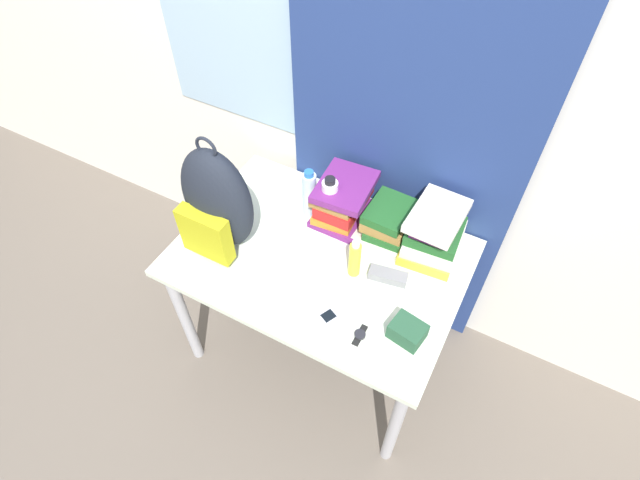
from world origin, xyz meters
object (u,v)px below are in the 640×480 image
backpack (217,203)px  sunglasses_case (388,276)px  sunscreen_bottle (355,259)px  book_stack_right (435,232)px  book_stack_left (343,199)px  water_bottle (309,194)px  camera_pouch (407,331)px  wristwatch (360,335)px  cell_phone (328,317)px  book_stack_center (388,221)px  sports_bottle (330,203)px

backpack → sunglasses_case: backpack is taller
sunscreen_bottle → book_stack_right: bearing=49.0°
book_stack_left → water_bottle: (-0.13, -0.05, 0.01)m
backpack → sunglasses_case: size_ratio=3.39×
sunscreen_bottle → camera_pouch: size_ratio=1.38×
backpack → wristwatch: 0.72m
cell_phone → sunglasses_case: bearing=65.7°
sunscreen_bottle → wristwatch: (0.14, -0.24, -0.08)m
book_stack_right → wristwatch: 0.51m
backpack → book_stack_center: 0.69m
sports_bottle → sunscreen_bottle: size_ratio=1.37×
backpack → sunscreen_bottle: 0.56m
sunglasses_case → backpack: bearing=-167.5°
book_stack_left → camera_pouch: (0.47, -0.42, -0.06)m
book_stack_right → sunscreen_bottle: bearing=-131.0°
sunglasses_case → camera_pouch: camera_pouch is taller
backpack → camera_pouch: 0.85m
backpack → sports_bottle: bearing=42.6°
sports_bottle → sunglasses_case: bearing=-24.4°
wristwatch → sunscreen_bottle: bearing=120.5°
sports_bottle → sunglasses_case: sports_bottle is taller
water_bottle → sunglasses_case: 0.48m
backpack → sports_bottle: 0.46m
sports_bottle → wristwatch: sports_bottle is taller
book_stack_left → sports_bottle: (-0.03, -0.06, 0.02)m
book_stack_center → sunscreen_bottle: (-0.03, -0.25, 0.02)m
book_stack_right → sunscreen_bottle: (-0.22, -0.26, -0.02)m
book_stack_center → sunglasses_case: 0.24m
book_stack_left → cell_phone: book_stack_left is taller
book_stack_center → sports_bottle: (-0.24, -0.06, 0.05)m
sports_bottle → camera_pouch: bearing=-35.5°
water_bottle → sunglasses_case: size_ratio=1.50×
backpack → cell_phone: bearing=-12.4°
sports_bottle → cell_phone: (0.22, -0.42, -0.11)m
backpack → sunglasses_case: bearing=12.5°
book_stack_center → sunscreen_bottle: 0.26m
book_stack_center → book_stack_right: size_ratio=0.83×
book_stack_center → cell_phone: (-0.02, -0.48, -0.06)m
sports_bottle → water_bottle: bearing=173.4°
backpack → book_stack_center: bearing=32.8°
book_stack_left → wristwatch: size_ratio=3.14×
book_stack_left → sunglasses_case: bearing=-35.3°
camera_pouch → water_bottle: bearing=148.5°
sunscreen_bottle → sunglasses_case: bearing=15.3°
backpack → water_bottle: bearing=54.2°
backpack → wristwatch: size_ratio=5.93×
book_stack_right → wristwatch: (-0.08, -0.50, -0.10)m
camera_pouch → book_stack_right: bearing=98.7°
backpack → cell_phone: size_ratio=4.54×
water_bottle → sunglasses_case: water_bottle is taller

